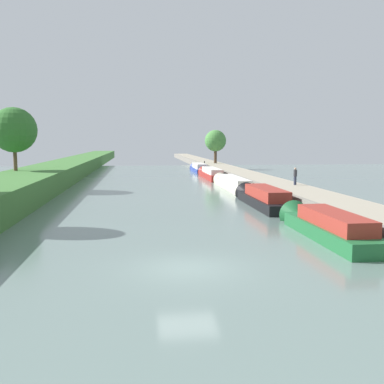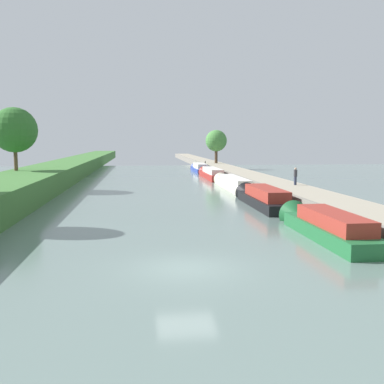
# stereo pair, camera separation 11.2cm
# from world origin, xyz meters

# --- Properties ---
(ground_plane) EXTENTS (160.00, 160.00, 0.00)m
(ground_plane) POSITION_xyz_m (0.00, 0.00, 0.00)
(ground_plane) COLOR slate
(narrowboat_green) EXTENTS (2.06, 10.44, 2.14)m
(narrowboat_green) POSITION_xyz_m (8.30, 5.41, 0.63)
(narrowboat_green) COLOR #1E6033
(narrowboat_green) RESTS_ON ground_plane
(narrowboat_black) EXTENTS (2.19, 11.45, 2.27)m
(narrowboat_black) POSITION_xyz_m (8.14, 17.73, 0.64)
(narrowboat_black) COLOR black
(narrowboat_black) RESTS_ON ground_plane
(narrowboat_cream) EXTENTS (1.87, 15.20, 1.89)m
(narrowboat_cream) POSITION_xyz_m (8.41, 30.92, 0.58)
(narrowboat_cream) COLOR beige
(narrowboat_cream) RESTS_ON ground_plane
(narrowboat_red) EXTENTS (2.02, 13.71, 2.08)m
(narrowboat_red) POSITION_xyz_m (8.30, 45.49, 0.62)
(narrowboat_red) COLOR maroon
(narrowboat_red) RESTS_ON ground_plane
(narrowboat_blue) EXTENTS (2.06, 11.27, 2.13)m
(narrowboat_blue) POSITION_xyz_m (8.43, 59.45, 0.58)
(narrowboat_blue) COLOR #283D93
(narrowboat_blue) RESTS_ON ground_plane
(tree_rightbank_midnear) EXTENTS (4.01, 4.01, 6.24)m
(tree_rightbank_midnear) POSITION_xyz_m (12.35, 65.11, 5.34)
(tree_rightbank_midnear) COLOR #4C3828
(tree_rightbank_midnear) RESTS_ON right_towpath
(tree_leftbank_downstream) EXTENTS (4.79, 4.79, 6.73)m
(tree_leftbank_downstream) POSITION_xyz_m (-15.08, 31.51, 6.47)
(tree_leftbank_downstream) COLOR brown
(tree_leftbank_downstream) RESTS_ON left_grassy_bank
(person_walking) EXTENTS (0.34, 0.34, 1.66)m
(person_walking) POSITION_xyz_m (12.77, 22.75, 2.03)
(person_walking) COLOR #282D42
(person_walking) RESTS_ON right_towpath
(mooring_bollard_far) EXTENTS (0.16, 0.16, 0.45)m
(mooring_bollard_far) POSITION_xyz_m (10.21, 64.57, 1.38)
(mooring_bollard_far) COLOR black
(mooring_bollard_far) RESTS_ON right_towpath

